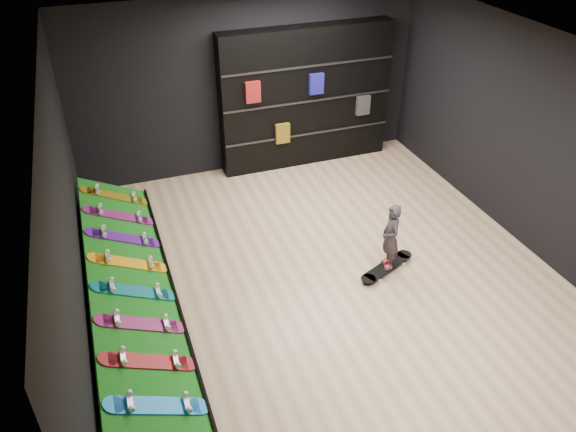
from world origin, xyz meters
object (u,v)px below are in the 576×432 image
object	(u,v)px
back_shelving	(306,97)
child	(389,249)
floor_skateboard	(387,268)
display_rack	(132,309)

from	to	relation	value
back_shelving	child	size ratio (longest dim) A/B	5.33
floor_skateboard	child	xyz separation A→B (m)	(-0.00, 0.00, 0.33)
back_shelving	child	xyz separation A→B (m)	(-0.14, -3.44, -0.85)
display_rack	child	size ratio (longest dim) A/B	7.85
back_shelving	floor_skateboard	world-z (taller)	back_shelving
display_rack	back_shelving	world-z (taller)	back_shelving
display_rack	child	world-z (taller)	child
display_rack	child	distance (m)	3.38
back_shelving	floor_skateboard	bearing A→B (deg)	-92.36
back_shelving	floor_skateboard	distance (m)	3.64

